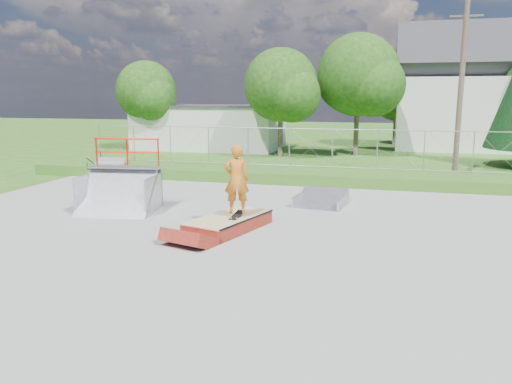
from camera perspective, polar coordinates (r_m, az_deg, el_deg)
ground at (r=13.67m, az=-4.59°, el=-5.15°), size 120.00×120.00×0.00m
concrete_pad at (r=13.66m, az=-4.59°, el=-5.07°), size 20.00×16.00×0.04m
grass_berm at (r=22.60m, az=3.31°, el=1.96°), size 24.00×3.00×0.50m
grind_box at (r=14.23m, az=-3.16°, el=-3.63°), size 2.06×2.99×0.40m
quarter_pipe at (r=16.77m, az=-15.56°, el=1.63°), size 2.61×2.30×2.36m
flat_bank_ramp at (r=17.45m, az=7.43°, el=-0.82°), size 1.81×1.91×0.49m
skateboard at (r=14.14m, az=-2.21°, el=-2.69°), size 0.29×0.81×0.13m
skater at (r=13.94m, az=-2.24°, el=1.17°), size 0.80×0.64×1.93m
concrete_stairs at (r=24.93m, az=-16.62°, el=2.71°), size 1.50×1.60×0.80m
chain_link_fence at (r=23.42m, az=3.82°, el=5.11°), size 20.00×0.06×1.80m
utility_building_flat at (r=36.61m, az=-5.20°, el=7.36°), size 10.00×6.00×3.00m
gable_house at (r=38.67m, az=21.86°, el=10.28°), size 8.40×6.08×8.94m
utility_pole at (r=24.59m, az=22.35°, el=10.67°), size 0.24×0.24×8.00m
tree_left_near at (r=30.84m, az=3.25°, el=11.80°), size 4.76×4.48×6.65m
tree_center at (r=32.26m, az=12.10°, el=12.63°), size 5.44×5.12×7.60m
tree_left_far at (r=36.04m, az=-12.20°, el=10.98°), size 4.42×4.16×6.18m
tree_back_mid at (r=40.26m, az=16.09°, el=10.34°), size 4.08×3.84×5.70m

